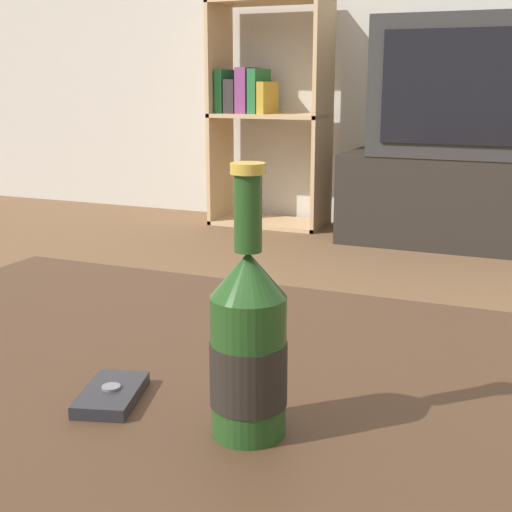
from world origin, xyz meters
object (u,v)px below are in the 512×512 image
Objects in this scene: tv_stand at (458,200)px; beer_bottle at (248,347)px; bookshelf at (263,109)px; television at (466,87)px; cell_phone at (112,394)px.

beer_bottle reaches higher than tv_stand.
bookshelf is at bearing 112.35° from beer_bottle.
television is at bearing -90.00° from tv_stand.
tv_stand is at bearing -5.12° from bookshelf.
television is 2.80m from beer_bottle.
beer_bottle is 2.34× the size of cell_phone.
bookshelf is at bearing 174.67° from television.
bookshelf is 4.29× the size of beer_bottle.
bookshelf reaches higher than television.
beer_bottle is (1.19, -2.88, -0.10)m from bookshelf.
bookshelf is 3.12m from beer_bottle.
cell_phone is (-0.00, -2.78, 0.21)m from tv_stand.
bookshelf is at bearing 92.99° from cell_phone.
bookshelf is (-1.02, 0.10, -0.12)m from television.
tv_stand is 0.51m from television.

